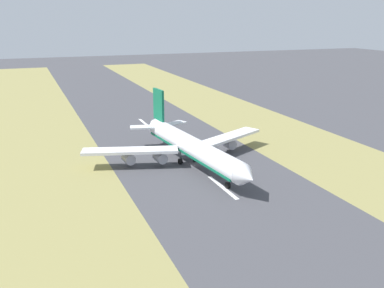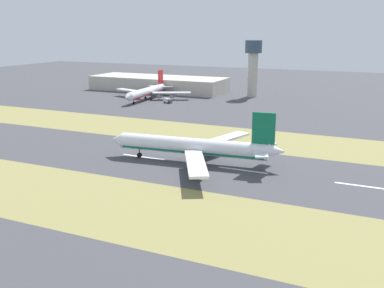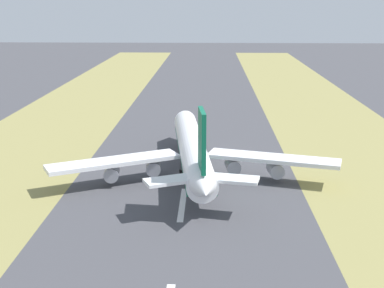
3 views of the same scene
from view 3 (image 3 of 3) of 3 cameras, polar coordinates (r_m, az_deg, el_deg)
name	(u,v)px [view 3 (image 3 of 3)]	position (r m, az deg, el deg)	size (l,w,h in m)	color
ground_plane	(187,174)	(124.58, -0.58, -3.20)	(800.00, 800.00, 0.00)	#424247
grass_median_east	(382,176)	(130.68, 19.57, -3.22)	(40.00, 600.00, 0.01)	olive
centreline_dash_mid	(182,204)	(106.51, -1.03, -6.43)	(1.20, 18.00, 0.01)	silver
centreline_dash_far	(190,150)	(144.44, -0.23, -0.62)	(1.20, 18.00, 0.01)	silver
airplane_main_jet	(193,150)	(121.70, 0.06, -0.68)	(63.80, 67.21, 20.20)	white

